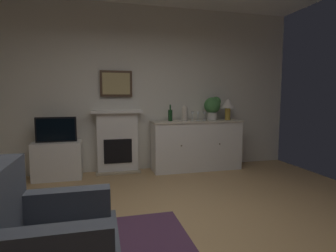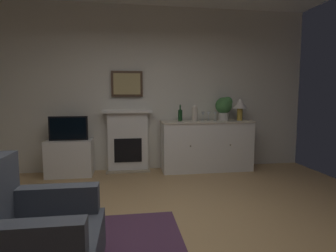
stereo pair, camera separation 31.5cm
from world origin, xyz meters
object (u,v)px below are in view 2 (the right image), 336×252
(vase_decorative, at_px, (195,113))
(tv_cabinet, at_px, (70,158))
(wine_glass_right, at_px, (215,114))
(table_lamp, at_px, (240,105))
(fireplace_unit, at_px, (128,141))
(potted_plant_small, at_px, (224,106))
(framed_picture, at_px, (127,84))
(armchair, at_px, (29,239))
(wine_bottle, at_px, (180,115))
(wine_glass_left, at_px, (203,114))
(sideboard_cabinet, at_px, (207,146))
(tv_set, at_px, (68,128))
(wine_glass_center, at_px, (209,114))

(vase_decorative, height_order, tv_cabinet, vase_decorative)
(wine_glass_right, height_order, tv_cabinet, wine_glass_right)
(wine_glass_right, xyz_separation_m, tv_cabinet, (-2.52, 0.04, -0.72))
(table_lamp, distance_m, wine_glass_right, 0.50)
(fireplace_unit, height_order, potted_plant_small, potted_plant_small)
(fireplace_unit, height_order, framed_picture, framed_picture)
(vase_decorative, relative_size, armchair, 0.31)
(wine_bottle, xyz_separation_m, wine_glass_left, (0.40, -0.04, 0.01))
(tv_cabinet, xyz_separation_m, potted_plant_small, (2.71, 0.03, 0.85))
(wine_glass_right, bearing_deg, sideboard_cabinet, 169.16)
(sideboard_cabinet, bearing_deg, tv_cabinet, 179.64)
(sideboard_cabinet, relative_size, armchair, 1.79)
(fireplace_unit, xyz_separation_m, vase_decorative, (1.16, -0.23, 0.49))
(fireplace_unit, bearing_deg, vase_decorative, -11.04)
(potted_plant_small, bearing_deg, tv_set, -178.87)
(armchair, bearing_deg, wine_bottle, 61.07)
(fireplace_unit, bearing_deg, tv_set, -169.23)
(table_lamp, distance_m, wine_bottle, 1.11)
(wine_glass_center, bearing_deg, table_lamp, -0.49)
(table_lamp, xyz_separation_m, wine_bottle, (-1.10, 0.03, -0.17))
(table_lamp, height_order, tv_cabinet, table_lamp)
(fireplace_unit, distance_m, sideboard_cabinet, 1.42)
(vase_decorative, bearing_deg, tv_cabinet, 178.26)
(wine_glass_center, distance_m, armchair, 3.63)
(sideboard_cabinet, height_order, wine_bottle, wine_bottle)
(sideboard_cabinet, height_order, wine_glass_left, wine_glass_left)
(framed_picture, distance_m, tv_set, 1.25)
(table_lamp, relative_size, wine_glass_left, 2.42)
(wine_glass_left, distance_m, wine_glass_center, 0.11)
(fireplace_unit, xyz_separation_m, wine_bottle, (0.92, -0.14, 0.46))
(framed_picture, xyz_separation_m, potted_plant_small, (1.74, -0.18, -0.40))
(fireplace_unit, bearing_deg, wine_bottle, -8.90)
(fireplace_unit, bearing_deg, tv_cabinet, -170.55)
(wine_bottle, height_order, wine_glass_right, wine_bottle)
(wine_bottle, height_order, armchair, wine_bottle)
(table_lamp, height_order, potted_plant_small, potted_plant_small)
(tv_set, bearing_deg, fireplace_unit, 10.77)
(fireplace_unit, xyz_separation_m, table_lamp, (2.02, -0.18, 0.63))
(armchair, bearing_deg, table_lamp, 46.74)
(vase_decorative, bearing_deg, fireplace_unit, 168.96)
(potted_plant_small, bearing_deg, sideboard_cabinet, -172.23)
(wine_bottle, distance_m, wine_glass_center, 0.51)
(wine_glass_left, xyz_separation_m, wine_glass_right, (0.22, -0.02, 0.00))
(sideboard_cabinet, relative_size, wine_glass_left, 9.96)
(wine_glass_center, height_order, tv_set, wine_glass_center)
(fireplace_unit, distance_m, potted_plant_small, 1.85)
(wine_glass_right, distance_m, armchair, 3.67)
(wine_glass_center, distance_m, potted_plant_small, 0.33)
(wine_glass_right, distance_m, potted_plant_small, 0.25)
(tv_set, bearing_deg, wine_glass_left, 0.04)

